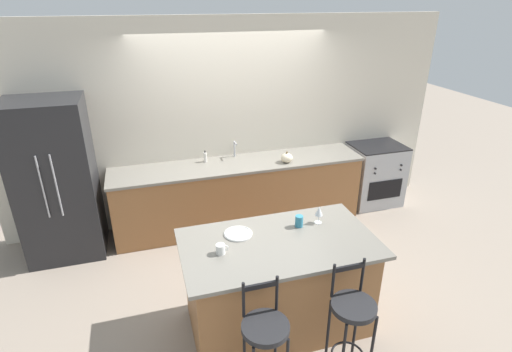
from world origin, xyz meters
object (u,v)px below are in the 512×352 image
at_px(refrigerator, 57,181).
at_px(bar_stool_near, 265,340).
at_px(coffee_mug, 221,249).
at_px(soap_bottle, 205,157).
at_px(oven_range, 374,174).
at_px(wine_glass, 319,211).
at_px(tumbler_cup, 299,221).
at_px(dinner_plate, 238,233).
at_px(pumpkin_decoration, 287,158).
at_px(bar_stool_far, 352,319).

xyz_separation_m(refrigerator, bar_stool_near, (1.69, -2.61, -0.35)).
distance_m(coffee_mug, soap_bottle, 2.13).
relative_size(oven_range, bar_stool_near, 0.87).
xyz_separation_m(oven_range, wine_glass, (-1.77, -1.76, 0.60)).
distance_m(oven_range, tumbler_cup, 2.70).
xyz_separation_m(wine_glass, tumbler_cup, (-0.20, -0.01, -0.07)).
distance_m(dinner_plate, pumpkin_decoration, 1.88).
bearing_deg(bar_stool_near, bar_stool_far, 0.57).
bearing_deg(soap_bottle, dinner_plate, -91.04).
bearing_deg(bar_stool_near, wine_glass, 47.96).
distance_m(oven_range, bar_stool_far, 3.26).
bearing_deg(wine_glass, bar_stool_near, -132.04).
relative_size(oven_range, bar_stool_far, 0.87).
bearing_deg(tumbler_cup, pumpkin_decoration, 73.27).
relative_size(bar_stool_near, coffee_mug, 9.83).
distance_m(refrigerator, bar_stool_far, 3.56).
relative_size(bar_stool_far, coffee_mug, 9.83).
bearing_deg(bar_stool_near, oven_range, 45.91).
height_order(bar_stool_near, pumpkin_decoration, bar_stool_near).
bearing_deg(soap_bottle, coffee_mug, -96.58).
bearing_deg(coffee_mug, wine_glass, 12.61).
distance_m(bar_stool_near, tumbler_cup, 1.16).
xyz_separation_m(bar_stool_far, dinner_plate, (-0.67, 0.93, 0.34)).
height_order(bar_stool_far, tumbler_cup, bar_stool_far).
bearing_deg(coffee_mug, refrigerator, 128.43).
bearing_deg(bar_stool_near, tumbler_cup, 55.47).
height_order(oven_range, wine_glass, wine_glass).
height_order(refrigerator, pumpkin_decoration, refrigerator).
height_order(pumpkin_decoration, soap_bottle, soap_bottle).
distance_m(pumpkin_decoration, soap_bottle, 1.07).
bearing_deg(bar_stool_far, pumpkin_decoration, 81.20).
xyz_separation_m(oven_range, bar_stool_near, (-2.59, -2.67, 0.14)).
distance_m(bar_stool_far, tumbler_cup, 0.98).
relative_size(coffee_mug, tumbler_cup, 0.98).
bearing_deg(coffee_mug, bar_stool_near, -76.35).
xyz_separation_m(refrigerator, soap_bottle, (1.77, 0.19, 0.02)).
bearing_deg(refrigerator, bar_stool_near, -57.05).
xyz_separation_m(bar_stool_far, wine_glass, (0.11, 0.90, 0.45)).
bearing_deg(dinner_plate, bar_stool_far, -54.05).
bearing_deg(dinner_plate, coffee_mug, -130.89).
xyz_separation_m(dinner_plate, pumpkin_decoration, (1.05, 1.55, 0.02)).
xyz_separation_m(bar_stool_near, dinner_plate, (0.04, 0.93, 0.34)).
bearing_deg(dinner_plate, bar_stool_near, -92.59).
bearing_deg(coffee_mug, tumbler_cup, 15.07).
relative_size(refrigerator, coffee_mug, 17.59).
xyz_separation_m(oven_range, tumbler_cup, (-1.97, -1.77, 0.53)).
height_order(refrigerator, bar_stool_far, refrigerator).
distance_m(refrigerator, pumpkin_decoration, 2.79).
xyz_separation_m(wine_glass, pumpkin_decoration, (0.27, 1.57, -0.09)).
bearing_deg(tumbler_cup, bar_stool_far, -84.12).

